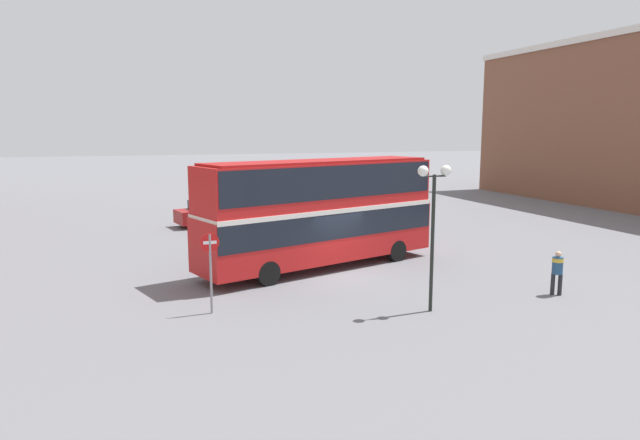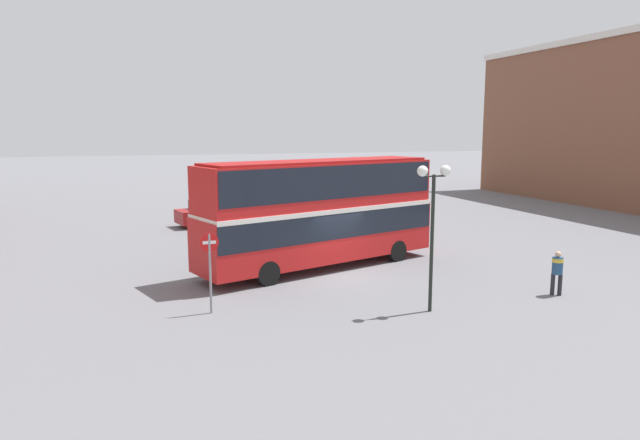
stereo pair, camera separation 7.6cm
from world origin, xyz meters
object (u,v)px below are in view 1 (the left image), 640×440
object	(u,v)px
pedestrian_foreground	(557,268)
parked_car_kerb_near	(212,213)
double_decker_bus	(320,207)
parked_car_kerb_far	(330,213)
street_lamp_twin_globe	(434,202)
no_entry_sign	(210,260)

from	to	relation	value
pedestrian_foreground	parked_car_kerb_near	xyz separation A→B (m)	(-9.73, 19.63, -0.20)
double_decker_bus	parked_car_kerb_near	size ratio (longest dim) A/B	2.37
parked_car_kerb_far	street_lamp_twin_globe	xyz separation A→B (m)	(-2.76, -17.66, 2.96)
double_decker_bus	pedestrian_foreground	size ratio (longest dim) A/B	6.94
parked_car_kerb_far	no_entry_sign	distance (m)	18.35
double_decker_bus	street_lamp_twin_globe	distance (m)	7.21
double_decker_bus	parked_car_kerb_near	distance (m)	13.27
parked_car_kerb_far	no_entry_sign	world-z (taller)	no_entry_sign
parked_car_kerb_far	street_lamp_twin_globe	world-z (taller)	street_lamp_twin_globe
parked_car_kerb_near	parked_car_kerb_far	bearing A→B (deg)	-28.88
parked_car_kerb_near	parked_car_kerb_far	size ratio (longest dim) A/B	1.20
no_entry_sign	double_decker_bus	bearing A→B (deg)	41.54
pedestrian_foreground	street_lamp_twin_globe	distance (m)	5.98
parked_car_kerb_far	street_lamp_twin_globe	distance (m)	18.12
parked_car_kerb_far	parked_car_kerb_near	bearing A→B (deg)	-14.64
parked_car_kerb_near	no_entry_sign	distance (m)	17.87
parked_car_kerb_near	pedestrian_foreground	bearing A→B (deg)	-75.85
parked_car_kerb_far	no_entry_sign	bearing A→B (deg)	59.85
pedestrian_foreground	no_entry_sign	xyz separation A→B (m)	(-12.33, 1.98, 0.79)
double_decker_bus	no_entry_sign	world-z (taller)	double_decker_bus
pedestrian_foreground	parked_car_kerb_far	distance (m)	17.68
double_decker_bus	pedestrian_foreground	bearing A→B (deg)	-62.71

